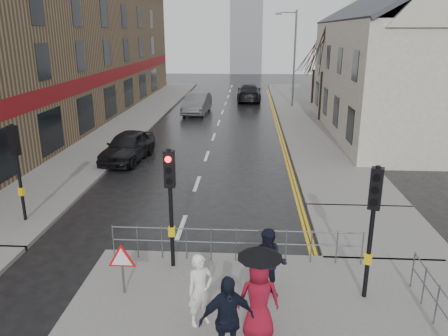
# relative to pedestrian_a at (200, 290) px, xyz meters

# --- Properties ---
(ground) EXTENTS (120.00, 120.00, 0.00)m
(ground) POSITION_rel_pedestrian_a_xyz_m (-1.26, 2.28, -0.98)
(ground) COLOR black
(ground) RESTS_ON ground
(left_pavement) EXTENTS (4.00, 44.00, 0.14)m
(left_pavement) POSITION_rel_pedestrian_a_xyz_m (-7.76, 25.28, -0.91)
(left_pavement) COLOR #605E5B
(left_pavement) RESTS_ON ground
(right_pavement) EXTENTS (4.00, 40.00, 0.14)m
(right_pavement) POSITION_rel_pedestrian_a_xyz_m (5.24, 27.28, -0.91)
(right_pavement) COLOR #605E5B
(right_pavement) RESTS_ON ground
(pavement_bridge_right) EXTENTS (4.00, 4.20, 0.14)m
(pavement_bridge_right) POSITION_rel_pedestrian_a_xyz_m (5.24, 5.28, -0.91)
(pavement_bridge_right) COLOR #605E5B
(pavement_bridge_right) RESTS_ON ground
(building_left_terrace) EXTENTS (8.00, 42.00, 10.00)m
(building_left_terrace) POSITION_rel_pedestrian_a_xyz_m (-13.26, 24.28, 4.02)
(building_left_terrace) COLOR #7E6749
(building_left_terrace) RESTS_ON ground
(building_right_cream) EXTENTS (9.00, 16.40, 10.10)m
(building_right_cream) POSITION_rel_pedestrian_a_xyz_m (10.74, 20.28, 3.80)
(building_right_cream) COLOR beige
(building_right_cream) RESTS_ON ground
(church_tower) EXTENTS (5.00, 5.00, 18.00)m
(church_tower) POSITION_rel_pedestrian_a_xyz_m (0.24, 64.28, 8.02)
(church_tower) COLOR gray
(church_tower) RESTS_ON ground
(traffic_signal_near_left) EXTENTS (0.28, 0.27, 3.40)m
(traffic_signal_near_left) POSITION_rel_pedestrian_a_xyz_m (-1.06, 2.47, 1.47)
(traffic_signal_near_left) COLOR black
(traffic_signal_near_left) RESTS_ON near_pavement
(traffic_signal_near_right) EXTENTS (0.34, 0.33, 3.40)m
(traffic_signal_near_right) POSITION_rel_pedestrian_a_xyz_m (3.94, 1.28, 1.47)
(traffic_signal_near_right) COLOR black
(traffic_signal_near_right) RESTS_ON near_pavement
(traffic_signal_far_left) EXTENTS (0.34, 0.33, 3.40)m
(traffic_signal_far_left) POSITION_rel_pedestrian_a_xyz_m (-6.76, 5.28, 1.47)
(traffic_signal_far_left) COLOR black
(traffic_signal_far_left) RESTS_ON left_pavement
(guard_railing_front) EXTENTS (7.14, 0.04, 1.00)m
(guard_railing_front) POSITION_rel_pedestrian_a_xyz_m (0.69, 2.88, -0.12)
(guard_railing_front) COLOR #595B5E
(guard_railing_front) RESTS_ON near_pavement
(warning_sign) EXTENTS (0.80, 0.07, 1.35)m
(warning_sign) POSITION_rel_pedestrian_a_xyz_m (-2.06, 1.07, 0.06)
(warning_sign) COLOR #595B5E
(warning_sign) RESTS_ON near_pavement
(street_lamp) EXTENTS (1.83, 0.25, 8.00)m
(street_lamp) POSITION_rel_pedestrian_a_xyz_m (4.56, 30.28, 3.72)
(street_lamp) COLOR #595B5E
(street_lamp) RESTS_ON right_pavement
(tree_near) EXTENTS (2.40, 2.40, 6.58)m
(tree_near) POSITION_rel_pedestrian_a_xyz_m (6.24, 24.28, 4.15)
(tree_near) COLOR #32221C
(tree_near) RESTS_ON right_pavement
(tree_far) EXTENTS (2.40, 2.40, 5.64)m
(tree_far) POSITION_rel_pedestrian_a_xyz_m (6.74, 32.28, 3.44)
(tree_far) COLOR #32221C
(tree_far) RESTS_ON right_pavement
(pedestrian_a) EXTENTS (0.74, 0.67, 1.69)m
(pedestrian_a) POSITION_rel_pedestrian_a_xyz_m (0.00, 0.00, 0.00)
(pedestrian_a) COLOR white
(pedestrian_a) RESTS_ON near_pavement
(pedestrian_b) EXTENTS (0.94, 0.77, 1.78)m
(pedestrian_b) POSITION_rel_pedestrian_a_xyz_m (1.56, 1.18, 0.05)
(pedestrian_b) COLOR black
(pedestrian_b) RESTS_ON near_pavement
(pedestrian_with_umbrella) EXTENTS (0.96, 0.96, 2.15)m
(pedestrian_with_umbrella) POSITION_rel_pedestrian_a_xyz_m (1.28, -0.32, 0.30)
(pedestrian_with_umbrella) COLOR maroon
(pedestrian_with_umbrella) RESTS_ON near_pavement
(pedestrian_d) EXTENTS (1.20, 0.80, 1.90)m
(pedestrian_d) POSITION_rel_pedestrian_a_xyz_m (0.64, -1.14, 0.10)
(pedestrian_d) COLOR black
(pedestrian_d) RESTS_ON near_pavement
(car_parked) EXTENTS (2.32, 4.64, 1.52)m
(car_parked) POSITION_rel_pedestrian_a_xyz_m (-5.26, 13.22, -0.22)
(car_parked) COLOR black
(car_parked) RESTS_ON ground
(car_mid) EXTENTS (2.09, 5.07, 1.63)m
(car_mid) POSITION_rel_pedestrian_a_xyz_m (-3.31, 27.04, -0.17)
(car_mid) COLOR #4E5053
(car_mid) RESTS_ON ground
(car_far) EXTENTS (2.26, 5.55, 1.61)m
(car_far) POSITION_rel_pedestrian_a_xyz_m (0.91, 33.98, -0.18)
(car_far) COLOR black
(car_far) RESTS_ON ground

